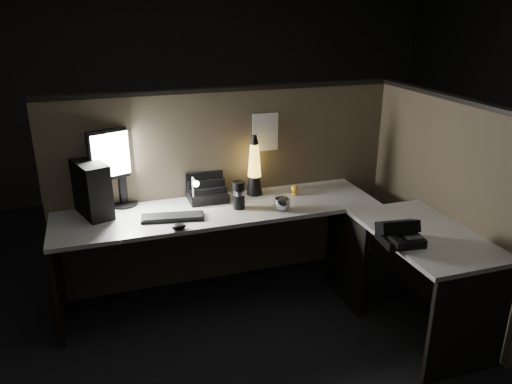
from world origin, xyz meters
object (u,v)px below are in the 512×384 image
object	(u,v)px
pc_tower	(92,189)
lava_lamp	(254,170)
desk_phone	(399,234)
monitor	(120,159)
keyboard	(173,217)

from	to	relation	value
pc_tower	lava_lamp	xyz separation A→B (m)	(1.17, 0.03, 0.00)
pc_tower	desk_phone	distance (m)	2.04
pc_tower	monitor	size ratio (longest dim) A/B	0.67
lava_lamp	desk_phone	size ratio (longest dim) A/B	1.70
keyboard	lava_lamp	distance (m)	0.75
lava_lamp	keyboard	bearing A→B (deg)	-157.86
pc_tower	keyboard	size ratio (longest dim) A/B	0.90
monitor	lava_lamp	world-z (taller)	monitor
monitor	desk_phone	size ratio (longest dim) A/B	2.08
monitor	keyboard	xyz separation A→B (m)	(0.29, -0.37, -0.33)
monitor	keyboard	distance (m)	0.58
lava_lamp	desk_phone	bearing A→B (deg)	-61.34
pc_tower	keyboard	distance (m)	0.59
monitor	desk_phone	xyz separation A→B (m)	(1.54, -1.16, -0.29)
lava_lamp	pc_tower	bearing A→B (deg)	-178.74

